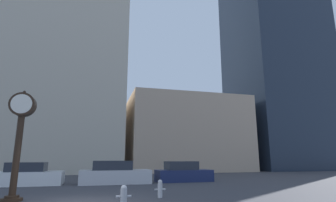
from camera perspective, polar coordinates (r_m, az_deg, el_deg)
building_tall_tower at (r=39.61m, az=-21.22°, el=16.46°), size 15.70×12.00×40.35m
building_storefront_row at (r=36.67m, az=3.39°, el=-7.40°), size 15.32×12.00×9.56m
building_glass_modern at (r=46.95m, az=22.19°, el=8.34°), size 13.29×12.00×34.95m
street_clock at (r=12.77m, az=-29.54°, el=-5.46°), size 1.02×0.81×4.56m
car_white at (r=19.35m, az=-28.04°, el=-14.13°), size 4.00×1.87×1.42m
car_silver at (r=18.61m, az=-11.54°, el=-15.29°), size 4.67×1.84×1.50m
car_navy at (r=19.97m, az=3.31°, el=-15.36°), size 4.12×1.91×1.45m
fire_hydrant_near at (r=12.10m, az=-1.74°, el=-18.48°), size 0.47×0.21×0.76m
fire_hydrant_far at (r=10.44m, az=-9.62°, el=-19.49°), size 0.56×0.24×0.70m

